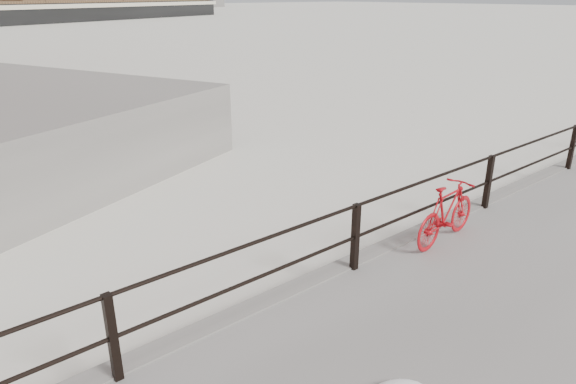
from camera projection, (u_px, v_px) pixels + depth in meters
ground at (475, 222)px, 9.68m from camera, size 400.00×400.00×0.00m
guardrail at (488, 182)px, 9.27m from camera, size 28.00×0.10×1.00m
bicycle at (447, 213)px, 8.00m from camera, size 1.63×0.37×0.98m
barque_black at (106, 19)px, 86.52m from camera, size 67.03×42.07×35.82m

